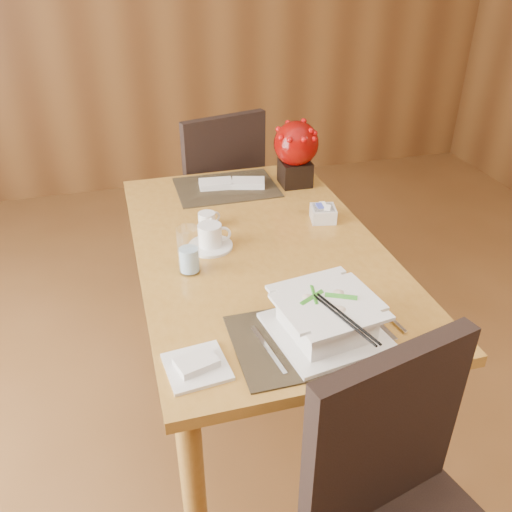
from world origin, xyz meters
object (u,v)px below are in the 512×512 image
object	(u,v)px
water_glass	(189,250)
far_chair	(216,190)
dining_table	(259,269)
sugar_caddy	(323,214)
soup_setting	(326,318)
coffee_cup	(210,238)
creamer_jug	(207,220)
berry_decor	(296,149)
bread_plate	(197,367)

from	to	relation	value
water_glass	far_chair	bearing A→B (deg)	73.85
dining_table	far_chair	world-z (taller)	far_chair
far_chair	sugar_caddy	bearing A→B (deg)	94.49
soup_setting	coffee_cup	bearing A→B (deg)	102.39
soup_setting	creamer_jug	size ratio (longest dim) A/B	3.96
water_glass	berry_decor	size ratio (longest dim) A/B	0.57
water_glass	bread_plate	distance (m)	0.49
water_glass	bread_plate	world-z (taller)	water_glass
coffee_cup	berry_decor	bearing A→B (deg)	43.38
creamer_jug	bread_plate	world-z (taller)	creamer_jug
creamer_jug	sugar_caddy	world-z (taller)	creamer_jug
water_glass	berry_decor	world-z (taller)	berry_decor
soup_setting	berry_decor	size ratio (longest dim) A/B	1.16
coffee_cup	far_chair	size ratio (longest dim) A/B	0.17
dining_table	creamer_jug	xyz separation A→B (m)	(-0.16, 0.20, 0.13)
coffee_cup	creamer_jug	world-z (taller)	coffee_cup
dining_table	water_glass	world-z (taller)	water_glass
soup_setting	sugar_caddy	xyz separation A→B (m)	(0.26, 0.68, -0.03)
soup_setting	coffee_cup	xyz separation A→B (m)	(-0.22, 0.58, -0.02)
creamer_jug	berry_decor	distance (m)	0.58
far_chair	coffee_cup	bearing A→B (deg)	63.02
coffee_cup	sugar_caddy	xyz separation A→B (m)	(0.48, 0.09, -0.01)
coffee_cup	creamer_jug	xyz separation A→B (m)	(0.02, 0.16, -0.01)
berry_decor	far_chair	distance (m)	0.64
soup_setting	berry_decor	world-z (taller)	berry_decor
far_chair	creamer_jug	bearing A→B (deg)	61.81
soup_setting	bread_plate	distance (m)	0.39
sugar_caddy	far_chair	world-z (taller)	far_chair
dining_table	far_chair	size ratio (longest dim) A/B	1.51
far_chair	water_glass	bearing A→B (deg)	59.52
creamer_jug	sugar_caddy	bearing A→B (deg)	-27.48
coffee_cup	far_chair	xyz separation A→B (m)	(0.20, 0.91, -0.23)
coffee_cup	bread_plate	size ratio (longest dim) A/B	1.02
water_glass	sugar_caddy	size ratio (longest dim) A/B	1.77
coffee_cup	far_chair	bearing A→B (deg)	77.35
far_chair	bread_plate	bearing A→B (deg)	62.18
sugar_caddy	berry_decor	distance (m)	0.40
creamer_jug	sugar_caddy	distance (m)	0.47
berry_decor	bread_plate	world-z (taller)	berry_decor
dining_table	water_glass	size ratio (longest dim) A/B	8.81
soup_setting	sugar_caddy	world-z (taller)	soup_setting
coffee_cup	bread_plate	distance (m)	0.65
water_glass	sugar_caddy	xyz separation A→B (m)	(0.58, 0.24, -0.06)
berry_decor	bread_plate	bearing A→B (deg)	-121.03
creamer_jug	bread_plate	size ratio (longest dim) A/B	0.53
sugar_caddy	creamer_jug	bearing A→B (deg)	171.92
berry_decor	bread_plate	xyz separation A→B (m)	(-0.66, -1.09, -0.16)
soup_setting	far_chair	distance (m)	1.52
dining_table	soup_setting	xyz separation A→B (m)	(0.05, -0.54, 0.16)
dining_table	sugar_caddy	xyz separation A→B (m)	(0.31, 0.14, 0.13)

